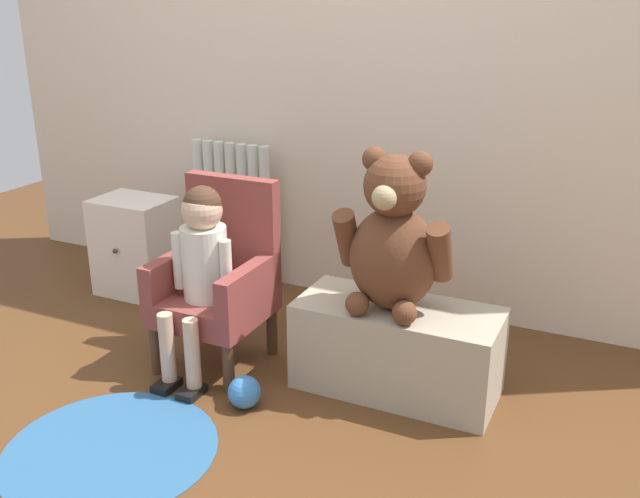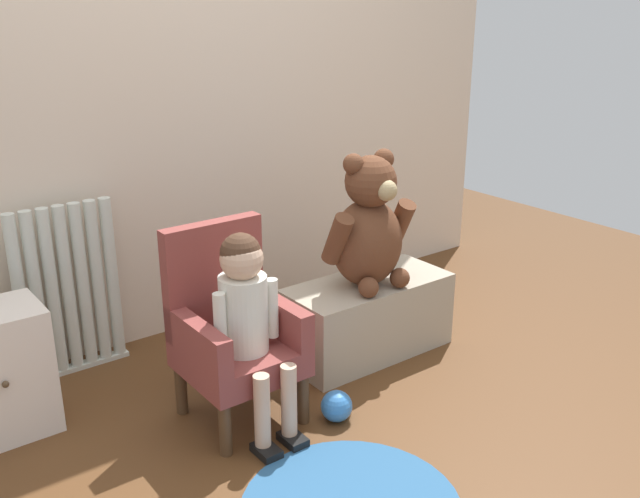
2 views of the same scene
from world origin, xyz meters
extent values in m
plane|color=#56341A|center=(0.00, 0.00, 0.00)|extent=(6.00, 6.00, 0.00)
cube|color=beige|center=(0.00, 1.32, 1.20)|extent=(3.80, 0.05, 2.40)
cylinder|color=silver|center=(-0.74, 1.19, 0.37)|extent=(0.05, 0.05, 0.69)
cylinder|color=silver|center=(-0.68, 1.19, 0.37)|extent=(0.05, 0.05, 0.69)
cylinder|color=silver|center=(-0.62, 1.19, 0.37)|extent=(0.05, 0.05, 0.69)
cylinder|color=silver|center=(-0.56, 1.19, 0.37)|extent=(0.05, 0.05, 0.69)
cylinder|color=silver|center=(-0.49, 1.19, 0.37)|extent=(0.05, 0.05, 0.69)
cylinder|color=silver|center=(-0.43, 1.19, 0.37)|extent=(0.05, 0.05, 0.69)
cylinder|color=silver|center=(-0.37, 1.19, 0.37)|extent=(0.05, 0.05, 0.69)
cube|color=silver|center=(-0.56, 1.19, 0.01)|extent=(0.43, 0.05, 0.02)
cube|color=silver|center=(-0.92, 0.90, 0.23)|extent=(0.36, 0.27, 0.47)
sphere|color=#4C3823|center=(-0.92, 0.75, 0.26)|extent=(0.02, 0.02, 0.02)
cube|color=brown|center=(-0.19, 0.46, 0.25)|extent=(0.39, 0.39, 0.10)
cube|color=brown|center=(-0.19, 0.63, 0.51)|extent=(0.39, 0.06, 0.42)
cube|color=brown|center=(-0.36, 0.46, 0.37)|extent=(0.06, 0.39, 0.14)
cube|color=brown|center=(-0.03, 0.46, 0.37)|extent=(0.06, 0.39, 0.14)
cylinder|color=#4C331E|center=(-0.36, 0.30, 0.10)|extent=(0.04, 0.04, 0.20)
cylinder|color=#4C331E|center=(-0.03, 0.30, 0.10)|extent=(0.04, 0.04, 0.20)
cylinder|color=#4C331E|center=(-0.36, 0.62, 0.10)|extent=(0.04, 0.04, 0.20)
cylinder|color=#4C331E|center=(-0.03, 0.62, 0.10)|extent=(0.04, 0.04, 0.20)
cylinder|color=silver|center=(-0.19, 0.42, 0.44)|extent=(0.17, 0.17, 0.28)
sphere|color=#D8AD8E|center=(-0.19, 0.42, 0.64)|extent=(0.15, 0.15, 0.15)
sphere|color=#472D1E|center=(-0.19, 0.43, 0.66)|extent=(0.14, 0.14, 0.14)
cylinder|color=#D8AD8E|center=(-0.25, 0.23, 0.16)|extent=(0.06, 0.06, 0.27)
cube|color=black|center=(-0.25, 0.21, 0.01)|extent=(0.07, 0.11, 0.03)
cylinder|color=#D8AD8E|center=(-0.14, 0.23, 0.16)|extent=(0.06, 0.06, 0.27)
cube|color=black|center=(-0.14, 0.21, 0.01)|extent=(0.07, 0.11, 0.03)
cylinder|color=silver|center=(-0.30, 0.40, 0.44)|extent=(0.04, 0.04, 0.22)
cylinder|color=silver|center=(-0.09, 0.40, 0.44)|extent=(0.04, 0.04, 0.22)
cube|color=#AB9F89|center=(0.51, 0.57, 0.17)|extent=(0.73, 0.32, 0.33)
ellipsoid|color=brown|center=(0.49, 0.56, 0.52)|extent=(0.31, 0.27, 0.37)
sphere|color=brown|center=(0.49, 0.55, 0.78)|extent=(0.21, 0.21, 0.21)
sphere|color=tan|center=(0.49, 0.45, 0.76)|extent=(0.08, 0.08, 0.08)
sphere|color=brown|center=(0.41, 0.56, 0.86)|extent=(0.08, 0.08, 0.08)
sphere|color=brown|center=(0.57, 0.56, 0.86)|extent=(0.08, 0.08, 0.08)
cylinder|color=brown|center=(0.32, 0.55, 0.57)|extent=(0.08, 0.16, 0.23)
cylinder|color=brown|center=(0.66, 0.55, 0.57)|extent=(0.08, 0.16, 0.23)
sphere|color=brown|center=(0.41, 0.45, 0.37)|extent=(0.08, 0.08, 0.08)
sphere|color=brown|center=(0.58, 0.45, 0.37)|extent=(0.08, 0.08, 0.08)
cylinder|color=#2C5B88|center=(-0.19, -0.17, 0.00)|extent=(0.69, 0.69, 0.01)
sphere|color=#367BC9|center=(0.07, 0.23, 0.06)|extent=(0.12, 0.12, 0.12)
camera|label=1|loc=(1.24, -1.63, 1.39)|focal=40.00mm
camera|label=2|loc=(-1.35, -1.54, 1.48)|focal=40.00mm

